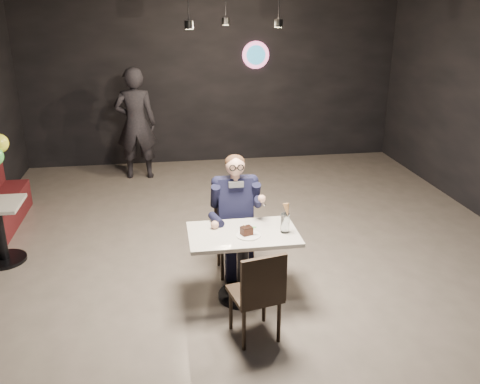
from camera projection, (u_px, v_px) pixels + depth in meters
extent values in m
plane|color=slate|center=(257.00, 272.00, 5.86)|extent=(9.00, 9.00, 0.00)
cube|color=black|center=(231.00, 5.00, 6.70)|extent=(1.40, 1.20, 0.36)
cube|color=silver|center=(243.00, 265.00, 5.23)|extent=(1.10, 0.70, 0.75)
cube|color=black|center=(235.00, 235.00, 5.71)|extent=(0.42, 0.46, 0.92)
cube|color=black|center=(255.00, 292.00, 4.60)|extent=(0.51, 0.54, 0.92)
cube|color=black|center=(235.00, 214.00, 5.62)|extent=(0.60, 0.80, 1.44)
cylinder|color=white|center=(248.00, 235.00, 5.02)|extent=(0.24, 0.24, 0.01)
cube|color=black|center=(247.00, 231.00, 5.01)|extent=(0.13, 0.12, 0.08)
ellipsoid|color=#2D8A31|center=(254.00, 227.00, 5.00)|extent=(0.06, 0.04, 0.01)
cylinder|color=silver|center=(285.00, 223.00, 5.07)|extent=(0.09, 0.09, 0.20)
cone|color=tan|center=(287.00, 210.00, 5.01)|extent=(0.08, 0.08, 0.13)
cube|color=silver|center=(0.00, 234.00, 5.98)|extent=(0.58, 0.58, 0.73)
imported|color=black|center=(136.00, 124.00, 8.71)|extent=(0.72, 0.49, 1.92)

